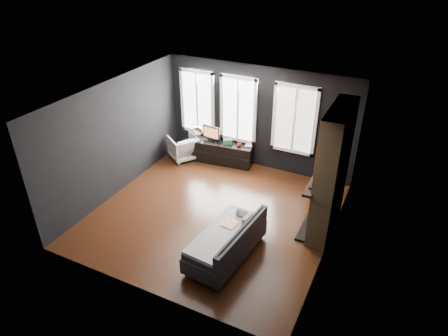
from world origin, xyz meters
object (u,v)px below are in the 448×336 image
at_px(mug, 239,144).
at_px(book, 246,141).
at_px(monitor, 211,132).
at_px(armchair, 183,146).
at_px(sofa, 226,240).
at_px(media_console, 222,152).
at_px(mantel_vase, 325,161).

distance_m(mug, book, 0.19).
distance_m(monitor, mug, 0.83).
height_order(armchair, mug, armchair).
distance_m(sofa, media_console, 3.75).
relative_size(book, mantel_vase, 1.20).
distance_m(sofa, armchair, 4.11).
bearing_deg(mug, sofa, -69.82).
distance_m(sofa, monitor, 3.90).
bearing_deg(sofa, monitor, 127.17).
height_order(sofa, mug, sofa).
xyz_separation_m(book, mantel_vase, (2.33, -1.31, 0.62)).
distance_m(armchair, mantel_vase, 4.21).
distance_m(mug, mantel_vase, 2.80).
relative_size(media_console, mantel_vase, 8.72).
height_order(sofa, media_console, sofa).
bearing_deg(media_console, monitor, 179.15).
relative_size(monitor, mug, 4.48).
bearing_deg(book, mantel_vase, -29.44).
relative_size(monitor, book, 2.27).
bearing_deg(mug, armchair, -169.75).
relative_size(armchair, monitor, 1.37).
relative_size(sofa, book, 7.80).
height_order(media_console, book, book).
bearing_deg(media_console, sofa, -68.62).
distance_m(media_console, monitor, 0.61).
bearing_deg(monitor, mug, 7.19).
distance_m(sofa, book, 3.63).
height_order(armchair, book, book).
bearing_deg(monitor, sofa, -52.48).
relative_size(mug, book, 0.51).
height_order(sofa, monitor, monitor).
bearing_deg(sofa, mantel_vase, 65.65).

